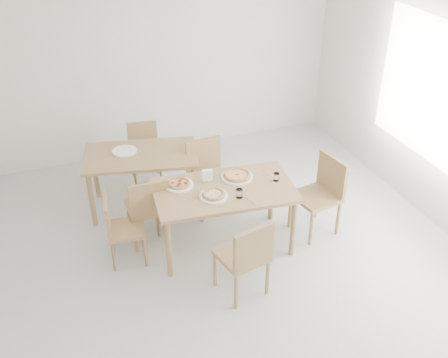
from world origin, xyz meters
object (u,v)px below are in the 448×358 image
object	(u,v)px
main_table	(224,195)
chair_north	(207,171)
pizza_pepperoni	(179,183)
plate_pepperoni	(179,185)
chair_south	(246,255)
plate_mushroom	(214,196)
second_table	(141,161)
chair_back_n	(144,148)
chair_west	(119,226)
pizza_mushroom	(214,194)
plate_empty	(125,151)
plate_margherita	(237,177)
pizza_margherita	(237,175)
tumbler_a	(276,177)
chair_back_s	(148,206)
napkin_holder	(207,176)
tumbler_b	(239,193)
chair_east	(322,190)

from	to	relation	value
main_table	chair_north	bearing A→B (deg)	90.14
pizza_pepperoni	plate_pepperoni	bearing A→B (deg)	-90.00
chair_south	plate_mushroom	distance (m)	0.76
second_table	plate_pepperoni	bearing A→B (deg)	-62.36
main_table	chair_back_n	xyz separation A→B (m)	(-0.49, 1.73, -0.21)
chair_west	plate_mushroom	size ratio (longest dim) A/B	2.63
pizza_mushroom	second_table	size ratio (longest dim) A/B	0.20
plate_pepperoni	plate_empty	distance (m)	1.04
plate_margherita	plate_mushroom	world-z (taller)	same
pizza_margherita	chair_north	bearing A→B (deg)	102.74
pizza_mushroom	second_table	bearing A→B (deg)	113.58
pizza_pepperoni	plate_empty	world-z (taller)	pizza_pepperoni
tumbler_a	chair_back_s	xyz separation A→B (m)	(-1.36, 0.36, -0.29)
main_table	chair_back_n	distance (m)	1.81
plate_margherita	plate_mushroom	bearing A→B (deg)	-143.40
main_table	chair_west	xyz separation A→B (m)	(-1.12, 0.14, -0.21)
main_table	chair_north	size ratio (longest dim) A/B	1.75
plate_margherita	second_table	bearing A→B (deg)	134.46
plate_pepperoni	napkin_holder	bearing A→B (deg)	-2.79
main_table	chair_back_s	world-z (taller)	chair_back_s
chair_north	chair_back_n	distance (m)	1.10
tumbler_b	pizza_mushroom	bearing A→B (deg)	157.89
pizza_margherita	second_table	xyz separation A→B (m)	(-0.88, 0.89, -0.13)
pizza_margherita	second_table	world-z (taller)	pizza_margherita
second_table	chair_back_s	world-z (taller)	chair_back_s
chair_west	tumbler_b	distance (m)	1.31
chair_north	chair_west	distance (m)	1.36
chair_south	plate_mushroom	bearing A→B (deg)	-96.04
chair_east	napkin_holder	bearing A→B (deg)	-113.32
chair_west	chair_back_n	distance (m)	1.71
tumbler_b	main_table	bearing A→B (deg)	113.94
pizza_margherita	pizza_mushroom	bearing A→B (deg)	-143.40
plate_pepperoni	napkin_holder	xyz separation A→B (m)	(0.32, -0.02, 0.06)
plate_pepperoni	second_table	world-z (taller)	plate_pepperoni
chair_west	pizza_mushroom	world-z (taller)	pizza_mushroom
chair_north	pizza_mushroom	size ratio (longest dim) A/B	3.08
chair_west	tumbler_b	xyz separation A→B (m)	(1.22, -0.34, 0.34)
tumbler_a	chair_back_n	bearing A→B (deg)	121.54
chair_north	tumbler_b	world-z (taller)	chair_north
main_table	tumbler_a	size ratio (longest dim) A/B	17.75
main_table	plate_pepperoni	world-z (taller)	plate_pepperoni
chair_west	pizza_pepperoni	size ratio (longest dim) A/B	3.14
plate_margherita	main_table	bearing A→B (deg)	-141.98
pizza_margherita	tumbler_a	bearing A→B (deg)	-28.38
chair_north	plate_empty	world-z (taller)	chair_north
chair_west	chair_east	size ratio (longest dim) A/B	0.85
plate_pepperoni	plate_margherita	bearing A→B (deg)	-5.08
plate_pepperoni	tumbler_a	bearing A→B (deg)	-14.33
plate_mushroom	napkin_holder	world-z (taller)	napkin_holder
main_table	chair_east	size ratio (longest dim) A/B	1.70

